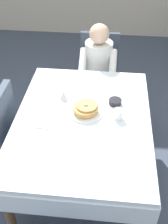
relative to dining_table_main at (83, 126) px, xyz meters
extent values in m
plane|color=#3D4756|center=(0.00, 0.00, -0.65)|extent=(14.00, 14.00, 0.00)
cube|color=silver|center=(0.00, 0.00, 0.07)|extent=(1.10, 1.50, 0.04)
cube|color=silver|center=(0.00, -0.76, -0.04)|extent=(1.10, 0.01, 0.18)
cube|color=silver|center=(0.00, 0.76, -0.04)|extent=(1.10, 0.01, 0.18)
cube|color=silver|center=(-0.56, 0.00, -0.04)|extent=(0.01, 1.50, 0.18)
cube|color=silver|center=(0.56, 0.00, -0.04)|extent=(0.01, 1.50, 0.18)
cylinder|color=brown|center=(-0.47, -0.67, -0.30)|extent=(0.07, 0.07, 0.70)
cylinder|color=brown|center=(-0.47, 0.67, -0.30)|extent=(0.07, 0.07, 0.70)
cylinder|color=brown|center=(0.47, 0.67, -0.30)|extent=(0.07, 0.07, 0.70)
cube|color=#384251|center=(0.06, 1.07, -0.23)|extent=(0.44, 0.44, 0.05)
cube|color=#384251|center=(0.06, 1.27, 0.04)|extent=(0.44, 0.06, 0.48)
cylinder|color=#2D2319|center=(0.24, 0.89, -0.45)|extent=(0.04, 0.04, 0.40)
cylinder|color=#2D2319|center=(-0.12, 0.89, -0.45)|extent=(0.04, 0.04, 0.40)
cylinder|color=#2D2319|center=(0.24, 1.25, -0.45)|extent=(0.04, 0.04, 0.40)
cylinder|color=#2D2319|center=(-0.12, 1.25, -0.45)|extent=(0.04, 0.04, 0.40)
cylinder|color=silver|center=(0.06, 1.05, 0.03)|extent=(0.30, 0.30, 0.46)
sphere|color=#D8AD8C|center=(0.06, 1.03, 0.36)|extent=(0.21, 0.21, 0.21)
cylinder|color=silver|center=(0.22, 0.91, 0.10)|extent=(0.08, 0.29, 0.23)
cylinder|color=silver|center=(-0.10, 0.91, 0.10)|extent=(0.08, 0.29, 0.23)
cylinder|color=#383D51|center=(0.14, 0.87, -0.43)|extent=(0.10, 0.10, 0.45)
cylinder|color=#383D51|center=(-0.02, 0.87, -0.43)|extent=(0.10, 0.10, 0.45)
cube|color=#384251|center=(-0.67, 0.00, 0.04)|extent=(0.06, 0.44, 0.48)
cylinder|color=#2D2319|center=(-0.69, -0.18, -0.45)|extent=(0.04, 0.04, 0.40)
cylinder|color=#2D2319|center=(-0.69, 0.18, -0.45)|extent=(0.04, 0.04, 0.40)
cylinder|color=white|center=(0.02, 0.07, 0.10)|extent=(0.28, 0.28, 0.02)
cylinder|color=tan|center=(0.02, 0.07, 0.11)|extent=(0.19, 0.19, 0.02)
cylinder|color=tan|center=(0.02, 0.07, 0.13)|extent=(0.21, 0.21, 0.02)
cylinder|color=tan|center=(0.02, 0.07, 0.15)|extent=(0.21, 0.21, 0.01)
cylinder|color=tan|center=(0.03, 0.07, 0.17)|extent=(0.18, 0.18, 0.02)
cube|color=#F4E072|center=(0.02, 0.07, 0.18)|extent=(0.03, 0.03, 0.01)
cylinder|color=white|center=(0.28, 0.03, 0.13)|extent=(0.08, 0.08, 0.08)
torus|color=white|center=(0.33, 0.03, 0.14)|extent=(0.05, 0.01, 0.05)
cylinder|color=black|center=(0.26, 0.22, 0.11)|extent=(0.11, 0.11, 0.04)
cone|color=silver|center=(-0.19, 0.24, 0.13)|extent=(0.08, 0.08, 0.07)
cube|color=silver|center=(-0.17, 0.05, 0.09)|extent=(0.03, 0.18, 0.00)
cube|color=silver|center=(0.21, 0.05, 0.09)|extent=(0.04, 0.20, 0.00)
cube|color=silver|center=(0.05, -0.26, 0.09)|extent=(0.15, 0.05, 0.00)
cube|color=white|center=(-0.27, -0.10, 0.09)|extent=(0.18, 0.13, 0.01)
camera|label=1|loc=(0.20, -1.78, 1.61)|focal=46.26mm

